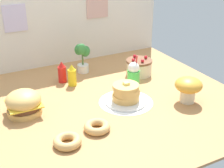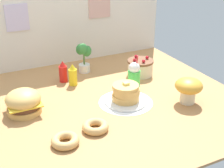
{
  "view_description": "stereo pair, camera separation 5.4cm",
  "coord_description": "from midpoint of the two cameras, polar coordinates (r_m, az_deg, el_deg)",
  "views": [
    {
      "loc": [
        -0.97,
        -2.03,
        1.23
      ],
      "look_at": [
        0.1,
        0.02,
        0.13
      ],
      "focal_mm": 51.63,
      "sensor_mm": 36.0,
      "label": 1
    },
    {
      "loc": [
        -0.93,
        -2.06,
        1.23
      ],
      "look_at": [
        0.1,
        0.02,
        0.13
      ],
      "focal_mm": 51.63,
      "sensor_mm": 36.0,
      "label": 2
    }
  ],
  "objects": [
    {
      "name": "burger",
      "position": [
        2.46,
        -14.8,
        -3.11
      ],
      "size": [
        0.26,
        0.26,
        0.19
      ],
      "color": "#DBA859",
      "rests_on": "ground_plane"
    },
    {
      "name": "donut_chocolate",
      "position": [
        2.21,
        -2.25,
        -7.53
      ],
      "size": [
        0.18,
        0.18,
        0.05
      ],
      "color": "tan",
      "rests_on": "ground_plane"
    },
    {
      "name": "doily_mat",
      "position": [
        2.57,
        3.04,
        -3.22
      ],
      "size": [
        0.43,
        0.43,
        0.0
      ],
      "primitive_type": "cylinder",
      "color": "white",
      "rests_on": "ground_plane"
    },
    {
      "name": "back_wall",
      "position": [
        3.25,
        -8.6,
        11.11
      ],
      "size": [
        2.21,
        0.04,
        0.88
      ],
      "color": "silver",
      "rests_on": "ground_plane"
    },
    {
      "name": "mustard_bottle",
      "position": [
        2.83,
        -6.41,
        1.55
      ],
      "size": [
        0.07,
        0.07,
        0.2
      ],
      "color": "yellow",
      "rests_on": "ground_plane"
    },
    {
      "name": "pancake_stack",
      "position": [
        2.53,
        3.08,
        -1.85
      ],
      "size": [
        0.33,
        0.33,
        0.17
      ],
      "color": "white",
      "rests_on": "doily_mat"
    },
    {
      "name": "cream_soda_cup",
      "position": [
        2.76,
        4.49,
        1.53
      ],
      "size": [
        0.11,
        0.11,
        0.29
      ],
      "color": "green",
      "rests_on": "ground_plane"
    },
    {
      "name": "mushroom_stool",
      "position": [
        2.58,
        13.99,
        -0.69
      ],
      "size": [
        0.22,
        0.22,
        0.21
      ],
      "color": "beige",
      "rests_on": "ground_plane"
    },
    {
      "name": "ground_plane",
      "position": [
        2.57,
        -1.19,
        -3.39
      ],
      "size": [
        2.21,
        1.92,
        0.02
      ],
      "primitive_type": "cube",
      "color": "#B27F4C"
    },
    {
      "name": "potted_plant",
      "position": [
        3.07,
        -4.52,
        4.9
      ],
      "size": [
        0.14,
        0.11,
        0.3
      ],
      "color": "white",
      "rests_on": "ground_plane"
    },
    {
      "name": "layer_cake",
      "position": [
        3.04,
        5.53,
        2.97
      ],
      "size": [
        0.24,
        0.24,
        0.18
      ],
      "color": "beige",
      "rests_on": "ground_plane"
    },
    {
      "name": "ketchup_bottle",
      "position": [
        2.91,
        -8.13,
        2.1
      ],
      "size": [
        0.07,
        0.07,
        0.2
      ],
      "color": "red",
      "rests_on": "ground_plane"
    },
    {
      "name": "donut_pink_glaze",
      "position": [
        2.09,
        -7.54,
        -9.88
      ],
      "size": [
        0.18,
        0.18,
        0.05
      ],
      "color": "tan",
      "rests_on": "ground_plane"
    }
  ]
}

